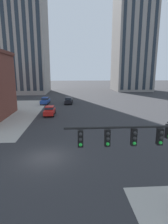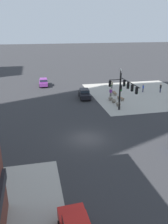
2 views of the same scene
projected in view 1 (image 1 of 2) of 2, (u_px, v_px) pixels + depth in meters
name	position (u px, v px, depth m)	size (l,w,h in m)	color
ground_plane	(46.00, 158.00, 17.15)	(320.00, 320.00, 0.00)	#2D2D30
traffic_signal_main	(152.00, 148.00, 9.89)	(6.58, 2.09, 5.82)	black
car_main_southbound_near	(50.00, 110.00, 33.95)	(1.92, 4.42, 1.68)	red
car_cross_eastbound	(45.00, 100.00, 45.80)	(2.09, 4.50, 1.68)	#23479E
car_cross_westbound	(69.00, 100.00, 46.13)	(2.12, 4.51, 1.68)	black
residential_tower_skyline_right	(133.00, 32.00, 75.87)	(15.24, 15.74, 48.79)	gray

